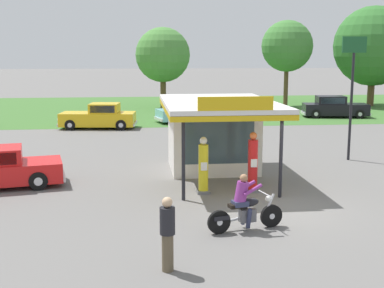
{
  "coord_description": "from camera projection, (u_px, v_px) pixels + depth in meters",
  "views": [
    {
      "loc": [
        -4.31,
        -14.94,
        4.76
      ],
      "look_at": [
        -2.24,
        3.85,
        1.4
      ],
      "focal_mm": 47.81,
      "sensor_mm": 36.0,
      "label": 1
    }
  ],
  "objects": [
    {
      "name": "tree_oak_left",
      "position": [
        163.0,
        56.0,
        44.53
      ],
      "size": [
        4.77,
        4.77,
        7.02
      ],
      "color": "brown",
      "rests_on": "ground"
    },
    {
      "name": "parked_car_back_row_far_left",
      "position": [
        99.0,
        117.0,
        32.82
      ],
      "size": [
        5.07,
        2.43,
        1.61
      ],
      "color": "gold",
      "rests_on": "ground"
    },
    {
      "name": "gas_pump_offside",
      "position": [
        253.0,
        165.0,
        17.68
      ],
      "size": [
        0.44,
        0.44,
        2.1
      ],
      "color": "slate",
      "rests_on": "ground"
    },
    {
      "name": "tree_oak_far_left",
      "position": [
        287.0,
        46.0,
        45.67
      ],
      "size": [
        4.58,
        4.58,
        7.69
      ],
      "color": "brown",
      "rests_on": "ground"
    },
    {
      "name": "ground_plane",
      "position": [
        277.0,
        208.0,
        15.92
      ],
      "size": [
        300.0,
        300.0,
        0.0
      ],
      "primitive_type": "plane",
      "color": "slate"
    },
    {
      "name": "parked_car_back_row_left",
      "position": [
        334.0,
        107.0,
        38.59
      ],
      "size": [
        5.12,
        2.54,
        1.6
      ],
      "color": "black",
      "rests_on": "ground"
    },
    {
      "name": "tree_oak_right",
      "position": [
        374.0,
        48.0,
        46.14
      ],
      "size": [
        7.17,
        7.17,
        8.99
      ],
      "color": "brown",
      "rests_on": "ground"
    },
    {
      "name": "grass_verge_strip",
      "position": [
        185.0,
        108.0,
        45.28
      ],
      "size": [
        120.0,
        24.0,
        0.01
      ],
      "primitive_type": "cube",
      "color": "#3D6B2D",
      "rests_on": "ground"
    },
    {
      "name": "service_station_kiosk",
      "position": [
        214.0,
        129.0,
        20.69
      ],
      "size": [
        4.15,
        6.76,
        3.43
      ],
      "color": "silver",
      "rests_on": "ground"
    },
    {
      "name": "motorcycle_with_rider",
      "position": [
        245.0,
        207.0,
        13.82
      ],
      "size": [
        2.17,
        0.79,
        1.58
      ],
      "color": "black",
      "rests_on": "ground"
    },
    {
      "name": "gas_pump_nearside",
      "position": [
        203.0,
        168.0,
        17.5
      ],
      "size": [
        0.44,
        0.44,
        1.97
      ],
      "color": "slate",
      "rests_on": "ground"
    },
    {
      "name": "bystander_admiring_sedan",
      "position": [
        167.0,
        232.0,
        11.19
      ],
      "size": [
        0.34,
        0.34,
        1.69
      ],
      "color": "brown",
      "rests_on": "ground"
    },
    {
      "name": "roadside_pole_sign",
      "position": [
        353.0,
        78.0,
        22.52
      ],
      "size": [
        1.1,
        0.12,
        5.49
      ],
      "color": "black",
      "rests_on": "ground"
    },
    {
      "name": "parked_car_back_row_centre_left",
      "position": [
        192.0,
        112.0,
        35.94
      ],
      "size": [
        5.42,
        3.08,
        1.51
      ],
      "color": "#7AC6D1",
      "rests_on": "ground"
    }
  ]
}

